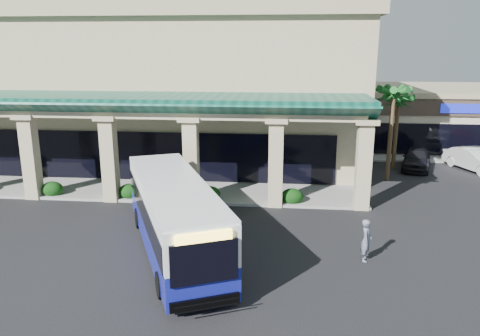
# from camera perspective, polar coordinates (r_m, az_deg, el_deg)

# --- Properties ---
(ground) EXTENTS (110.00, 110.00, 0.00)m
(ground) POSITION_cam_1_polar(r_m,az_deg,el_deg) (20.45, -0.39, -9.23)
(ground) COLOR black
(main_building) EXTENTS (30.80, 14.80, 11.35)m
(main_building) POSITION_cam_1_polar(r_m,az_deg,el_deg) (36.12, -10.52, 10.20)
(main_building) COLOR #C0AD89
(main_building) RESTS_ON ground
(arcade) EXTENTS (30.00, 6.20, 5.70)m
(arcade) POSITION_cam_1_polar(r_m,az_deg,el_deg) (27.84, -15.47, 2.83)
(arcade) COLOR #0B4538
(arcade) RESTS_ON ground
(strip_mall) EXTENTS (22.50, 12.50, 4.90)m
(strip_mall) POSITION_cam_1_polar(r_m,az_deg,el_deg) (45.88, 26.23, 5.77)
(strip_mall) COLOR beige
(strip_mall) RESTS_ON ground
(palm_0) EXTENTS (2.40, 2.40, 6.60)m
(palm_0) POSITION_cam_1_polar(r_m,az_deg,el_deg) (30.71, 17.92, 4.55)
(palm_0) COLOR #16531C
(palm_0) RESTS_ON ground
(palm_1) EXTENTS (2.40, 2.40, 5.80)m
(palm_1) POSITION_cam_1_polar(r_m,az_deg,el_deg) (33.88, 18.51, 4.69)
(palm_1) COLOR #16531C
(palm_1) RESTS_ON ground
(broadleaf_tree) EXTENTS (2.60, 2.60, 4.81)m
(broadleaf_tree) POSITION_cam_1_polar(r_m,az_deg,el_deg) (38.46, 13.95, 5.35)
(broadleaf_tree) COLOR black
(broadleaf_tree) RESTS_ON ground
(transit_bus) EXTENTS (6.68, 10.90, 3.02)m
(transit_bus) POSITION_cam_1_polar(r_m,az_deg,el_deg) (19.38, -8.06, -5.93)
(transit_bus) COLOR #171E98
(transit_bus) RESTS_ON ground
(pedestrian) EXTENTS (0.55, 0.71, 1.72)m
(pedestrian) POSITION_cam_1_polar(r_m,az_deg,el_deg) (19.29, 15.14, -8.49)
(pedestrian) COLOR slate
(pedestrian) RESTS_ON ground
(car_silver) EXTENTS (2.98, 4.72, 1.50)m
(car_silver) POSITION_cam_1_polar(r_m,az_deg,el_deg) (34.71, 20.71, 1.10)
(car_silver) COLOR black
(car_silver) RESTS_ON ground
(car_white) EXTENTS (3.34, 5.02, 1.56)m
(car_white) POSITION_cam_1_polar(r_m,az_deg,el_deg) (35.82, 26.80, 0.91)
(car_white) COLOR white
(car_white) RESTS_ON ground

